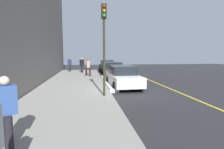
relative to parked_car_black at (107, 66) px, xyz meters
name	(u,v)px	position (x,y,z in m)	size (l,w,h in m)	color
ground_plane	(124,91)	(12.44, -0.29, -0.76)	(56.00, 56.00, 0.00)	#28282B
sidewalk	(71,91)	(12.44, -3.59, -0.68)	(28.00, 4.60, 0.15)	gray
lane_stripe_centre	(172,89)	(12.44, 2.91, -0.75)	(28.00, 0.14, 0.01)	gold
snow_bank_curb	(108,82)	(9.44, -0.99, -0.65)	(7.13, 0.56, 0.22)	white
parked_car_black	(107,66)	(0.00, 0.00, 0.00)	(4.32, 1.91, 1.51)	black
parked_car_charcoal	(113,70)	(5.59, -0.02, 0.00)	(4.60, 1.96, 1.51)	black
parked_car_white	(123,76)	(11.11, -0.13, 0.00)	(4.58, 2.02, 1.51)	black
pedestrian_blue_coat	(6,110)	(19.22, -4.49, 0.29)	(0.51, 0.54, 1.69)	black
pedestrian_black_coat	(82,65)	(1.96, -3.17, 0.32)	(0.56, 0.53, 1.74)	black
pedestrian_tan_coat	(88,66)	(5.15, -2.48, 0.31)	(0.49, 0.57, 1.73)	black
pedestrian_navy_coat	(70,64)	(0.48, -4.71, 0.29)	(0.55, 0.45, 1.68)	black
traffic_light_pole	(104,35)	(14.28, -1.74, 2.51)	(0.35, 0.26, 4.64)	#2D2D19
rolling_suitcase	(90,74)	(5.70, -2.31, -0.36)	(0.34, 0.22, 0.84)	#471E19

